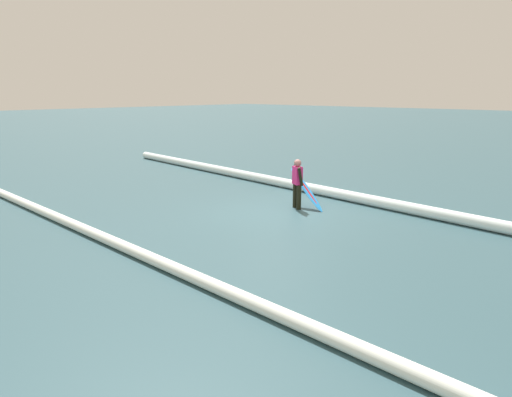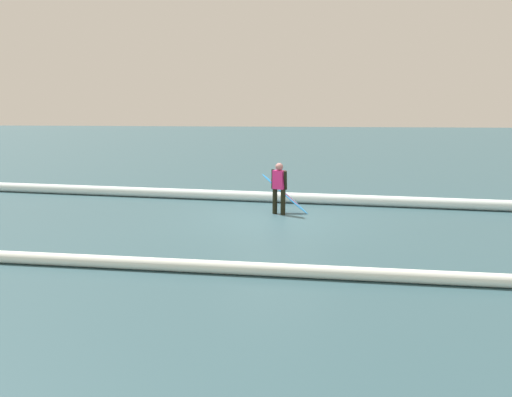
# 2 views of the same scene
# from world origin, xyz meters

# --- Properties ---
(ground_plane) EXTENTS (168.67, 168.67, 0.00)m
(ground_plane) POSITION_xyz_m (0.00, 0.00, 0.00)
(ground_plane) COLOR #2F4F58
(surfer) EXTENTS (0.47, 0.39, 1.50)m
(surfer) POSITION_xyz_m (-0.10, -0.73, 0.84)
(surfer) COLOR black
(surfer) RESTS_ON ground_plane
(surfboard) EXTENTS (1.46, 0.53, 1.16)m
(surfboard) POSITION_xyz_m (-0.24, -1.01, 0.56)
(surfboard) COLOR #268CE5
(surfboard) RESTS_ON ground_plane
(wave_crest_foreground) EXTENTS (22.65, 2.12, 0.34)m
(wave_crest_foreground) POSITION_xyz_m (1.12, -2.78, 0.17)
(wave_crest_foreground) COLOR white
(wave_crest_foreground) RESTS_ON ground_plane
(wave_crest_midground) EXTENTS (20.92, 0.52, 0.24)m
(wave_crest_midground) POSITION_xyz_m (-0.55, 4.95, 0.12)
(wave_crest_midground) COLOR white
(wave_crest_midground) RESTS_ON ground_plane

